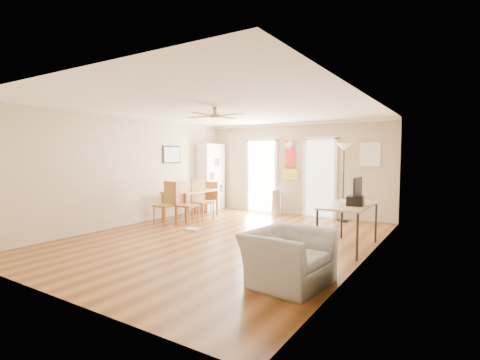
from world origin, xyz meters
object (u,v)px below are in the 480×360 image
Objects in this scene: wastebasket_a at (303,235)px; armchair at (288,257)px; torchiere_lamp at (343,183)px; dining_table at (191,204)px; trash_can at (277,202)px; dining_chair_right_b at (187,203)px; computer_desk at (348,226)px; printer at (355,201)px; dining_chair_right_a at (203,200)px; bookshelf at (211,177)px; wastebasket_b at (279,252)px; dining_chair_near at (165,203)px; dining_chair_far at (214,197)px.

armchair reaches higher than wastebasket_a.
dining_table is at bearing -155.58° from torchiere_lamp.
trash_can is at bearing 124.88° from wastebasket_a.
computer_desk is (3.93, -0.15, -0.12)m from dining_chair_right_b.
torchiere_lamp is 2.81m from printer.
torchiere_lamp is (3.08, 1.83, 0.46)m from dining_chair_right_a.
bookshelf is at bearing -173.78° from trash_can.
bookshelf is 6.81× the size of wastebasket_b.
wastebasket_a is 1.23m from wastebasket_b.
dining_chair_near reaches higher than dining_table.
printer reaches higher than wastebasket_a.
bookshelf is 2.42m from dining_chair_right_b.
torchiere_lamp reaches higher than wastebasket_a.
dining_chair_far is at bearing 150.19° from wastebasket_a.
dining_chair_far is 5.94m from armchair.
armchair is (-0.30, -2.14, -0.53)m from printer.
armchair is at bearing -82.04° from torchiere_lamp.
dining_table is 1.39× the size of dining_chair_right_a.
trash_can is 3.32m from wastebasket_a.
bookshelf is at bearing -59.74° from dining_chair_far.
computer_desk is at bearing -11.77° from dining_table.
wastebasket_b is at bearing -16.77° from dining_chair_near.
dining_chair_near is at bearing -178.16° from computer_desk.
printer is (4.05, -0.21, 0.36)m from dining_chair_right_b.
printer is at bearing -95.36° from dining_chair_right_b.
dining_table is 4.66× the size of printer.
armchair is at bearing -72.86° from wastebasket_a.
dining_table reaches higher than wastebasket_b.
dining_chair_right_a is at bearing -67.68° from bookshelf.
computer_desk reaches higher than armchair.
computer_desk is (4.48, -0.93, 0.03)m from dining_table.
bookshelf is at bearing 37.68° from dining_chair_right_a.
wastebasket_a is (-0.81, -0.15, -0.23)m from computer_desk.
dining_chair_right_a is 0.54× the size of torchiere_lamp.
dining_table is 1.38× the size of armchair.
dining_chair_right_a is at bearing 160.81° from printer.
dining_table is 4.43m from wastebasket_b.
dining_chair_right_a is 1.51× the size of trash_can.
dining_chair_right_b is 1.13× the size of dining_chair_far.
dining_chair_right_a is 4.14m from printer.
trash_can is 1.97m from torchiere_lamp.
dining_chair_near is at bearing -121.92° from trash_can.
torchiere_lamp is 4.87m from armchair.
printer is (2.83, -2.63, 0.52)m from trash_can.
dining_chair_right_b reaches higher than dining_chair_near.
printer is at bearing -94.01° from dining_chair_right_a.
computer_desk is (0.85, -2.58, -0.59)m from torchiere_lamp.
bookshelf is 6.36× the size of printer.
dining_chair_near is 3.20m from trash_can.
trash_can is 0.48× the size of computer_desk.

